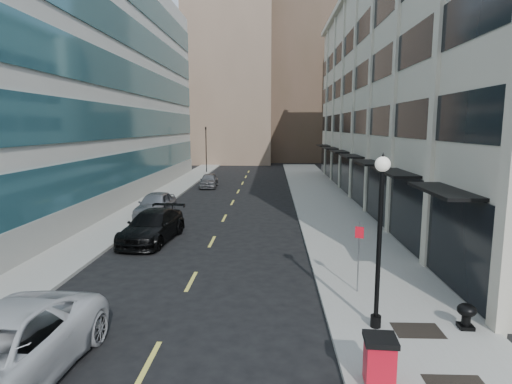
# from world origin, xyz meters

# --- Properties ---
(sidewalk_right) EXTENTS (5.00, 80.00, 0.15)m
(sidewalk_right) POSITION_xyz_m (7.50, 20.00, 0.07)
(sidewalk_right) COLOR gray
(sidewalk_right) RESTS_ON ground
(sidewalk_left) EXTENTS (3.00, 80.00, 0.15)m
(sidewalk_left) POSITION_xyz_m (-6.50, 20.00, 0.07)
(sidewalk_left) COLOR gray
(sidewalk_left) RESTS_ON ground
(building_right) EXTENTS (15.30, 46.50, 18.25)m
(building_right) POSITION_xyz_m (16.94, 26.99, 8.99)
(building_right) COLOR #BDB5A0
(building_right) RESTS_ON ground
(building_left) EXTENTS (16.14, 46.00, 20.00)m
(building_left) POSITION_xyz_m (-15.95, 27.00, 9.99)
(building_left) COLOR beige
(building_left) RESTS_ON ground
(skyline_tan_near) EXTENTS (14.00, 18.00, 28.00)m
(skyline_tan_near) POSITION_xyz_m (-4.00, 68.00, 14.00)
(skyline_tan_near) COLOR #826A55
(skyline_tan_near) RESTS_ON ground
(skyline_brown) EXTENTS (12.00, 16.00, 34.00)m
(skyline_brown) POSITION_xyz_m (8.00, 72.00, 17.00)
(skyline_brown) COLOR brown
(skyline_brown) RESTS_ON ground
(skyline_tan_far) EXTENTS (12.00, 14.00, 22.00)m
(skyline_tan_far) POSITION_xyz_m (-14.00, 78.00, 11.00)
(skyline_tan_far) COLOR #826A55
(skyline_tan_far) RESTS_ON ground
(skyline_stone) EXTENTS (10.00, 14.00, 20.00)m
(skyline_stone) POSITION_xyz_m (18.00, 66.00, 10.00)
(skyline_stone) COLOR #BDB5A0
(skyline_stone) RESTS_ON ground
(grate_far) EXTENTS (1.40, 1.00, 0.01)m
(grate_far) POSITION_xyz_m (7.60, 3.80, 0.15)
(grate_far) COLOR black
(grate_far) RESTS_ON sidewalk_right
(road_centerline) EXTENTS (0.15, 68.20, 0.01)m
(road_centerline) POSITION_xyz_m (0.00, 17.00, 0.01)
(road_centerline) COLOR #D8CC4C
(road_centerline) RESTS_ON ground
(traffic_signal) EXTENTS (0.66, 0.66, 6.98)m
(traffic_signal) POSITION_xyz_m (-5.50, 48.00, 5.72)
(traffic_signal) COLOR black
(traffic_signal) RESTS_ON ground
(car_black_pickup) EXTENTS (2.90, 5.89, 1.65)m
(car_black_pickup) POSITION_xyz_m (-3.24, 14.00, 0.82)
(car_black_pickup) COLOR black
(car_black_pickup) RESTS_ON ground
(car_silver_sedan) EXTENTS (2.15, 5.02, 1.69)m
(car_silver_sedan) POSITION_xyz_m (-4.80, 20.39, 0.84)
(car_silver_sedan) COLOR gray
(car_silver_sedan) RESTS_ON ground
(car_grey_sedan) EXTENTS (1.85, 4.26, 1.43)m
(car_grey_sedan) POSITION_xyz_m (-3.20, 34.61, 0.71)
(car_grey_sedan) COLOR slate
(car_grey_sedan) RESTS_ON ground
(trash_bin) EXTENTS (0.80, 0.87, 1.22)m
(trash_bin) POSITION_xyz_m (5.76, 1.00, 0.80)
(trash_bin) COLOR red
(trash_bin) RESTS_ON sidewalk_right
(lamppost) EXTENTS (0.44, 0.44, 5.30)m
(lamppost) POSITION_xyz_m (6.40, 4.00, 3.26)
(lamppost) COLOR black
(lamppost) RESTS_ON sidewalk_right
(sign_post) EXTENTS (0.30, 0.14, 2.62)m
(sign_post) POSITION_xyz_m (6.40, 6.82, 1.82)
(sign_post) COLOR slate
(sign_post) RESTS_ON sidewalk_right
(urn_planter) EXTENTS (0.56, 0.56, 0.78)m
(urn_planter) POSITION_xyz_m (9.09, 4.00, 0.62)
(urn_planter) COLOR black
(urn_planter) RESTS_ON sidewalk_right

